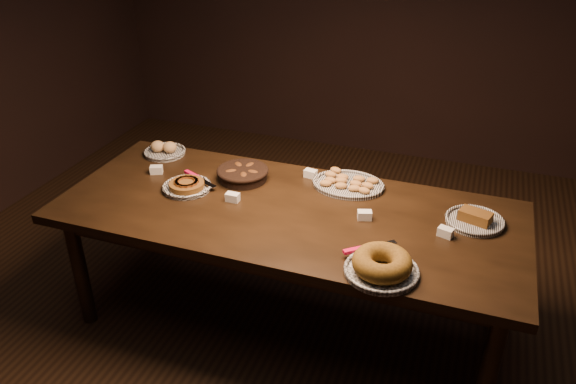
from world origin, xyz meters
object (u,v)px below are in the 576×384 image
(apple_tart_plate, at_px, (187,186))
(bundt_cake_plate, at_px, (382,265))
(buffet_table, at_px, (287,221))
(madeleine_platter, at_px, (348,183))

(apple_tart_plate, xyz_separation_m, bundt_cake_plate, (1.16, -0.39, 0.02))
(buffet_table, relative_size, bundt_cake_plate, 5.99)
(bundt_cake_plate, bearing_deg, buffet_table, 151.81)
(madeleine_platter, height_order, bundt_cake_plate, bundt_cake_plate)
(apple_tart_plate, bearing_deg, buffet_table, -19.66)
(madeleine_platter, bearing_deg, buffet_table, -138.46)
(madeleine_platter, bearing_deg, bundt_cake_plate, -79.31)
(buffet_table, distance_m, bundt_cake_plate, 0.69)
(buffet_table, bearing_deg, madeleine_platter, 55.53)
(buffet_table, height_order, bundt_cake_plate, bundt_cake_plate)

